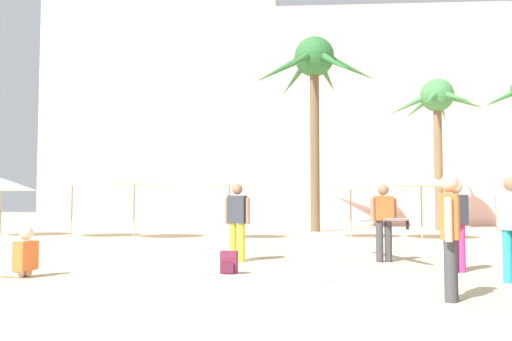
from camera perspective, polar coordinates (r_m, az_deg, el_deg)
name	(u,v)px	position (r m, az deg, el deg)	size (l,w,h in m)	color
ground	(186,314)	(6.52, -7.47, -14.90)	(120.00, 120.00, 0.00)	beige
hotel_pink	(368,127)	(35.38, 11.82, 4.60)	(23.87, 10.17, 12.30)	beige
palm_tree_far_left	(314,72)	(24.64, 6.20, 10.39)	(5.60, 5.23, 8.74)	brown
palm_tree_left	(437,107)	(26.60, 18.68, 6.41)	(4.72, 4.45, 7.06)	brown
cafe_umbrella_0	(351,183)	(19.91, 10.01, -1.34)	(2.18, 2.18, 2.22)	gray
cafe_umbrella_1	(134,177)	(19.92, -12.78, -0.64)	(2.52, 2.52, 2.49)	gray
cafe_umbrella_2	(229,180)	(19.15, -2.84, -0.99)	(2.02, 2.02, 2.30)	gray
cafe_umbrella_3	(2,184)	(22.94, -25.41, -1.33)	(2.55, 2.55, 2.22)	gray
cafe_umbrella_5	(421,181)	(19.92, 17.13, -1.06)	(2.67, 2.67, 2.24)	gray
cafe_umbrella_8	(72,180)	(21.14, -18.91, -0.91)	(2.40, 2.40, 2.38)	gray
beach_towel	(272,279)	(9.25, 1.67, -11.43)	(1.98, 0.83, 0.01)	white
backpack	(229,263)	(9.84, -2.89, -9.80)	(0.31, 0.26, 0.42)	maroon
person_mid_center	(383,220)	(12.20, 13.31, -5.09)	(1.06, 3.16, 1.70)	#3D3D42
person_mid_left	(237,219)	(11.87, -2.01, -5.14)	(0.60, 0.34, 1.71)	gold
person_far_left	(512,225)	(9.58, 25.58, -5.22)	(0.39, 0.57, 1.72)	teal
person_near_right	(456,222)	(10.69, 20.50, -5.15)	(0.58, 0.38, 1.70)	#B7337F
person_near_left	(18,259)	(10.37, -23.95, -8.60)	(0.96, 0.58, 0.88)	beige
person_far_right	(450,231)	(7.63, 19.93, -6.08)	(0.35, 0.60, 1.68)	#3D3D42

